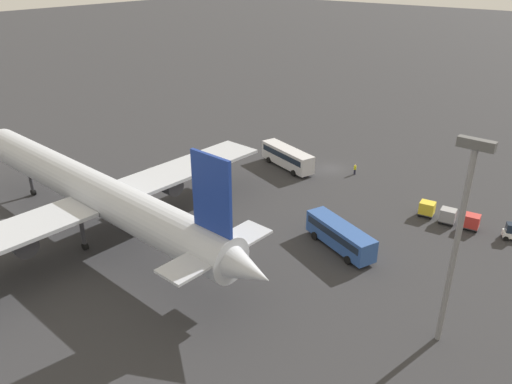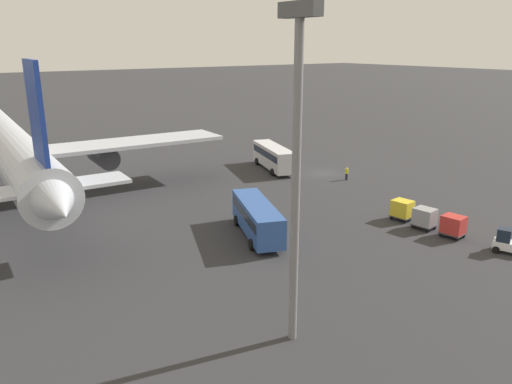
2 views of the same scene
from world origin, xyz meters
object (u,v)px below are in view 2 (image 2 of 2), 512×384
(shuttle_bus_far, at_px, (257,216))
(cargo_cart_grey, at_px, (425,217))
(airplane, at_px, (10,148))
(worker_person, at_px, (347,173))
(cargo_cart_yellow, at_px, (402,209))
(cargo_cart_red, at_px, (453,225))
(baggage_tug, at_px, (507,242))
(shuttle_bus_near, at_px, (273,156))

(shuttle_bus_far, xyz_separation_m, cargo_cart_grey, (-7.82, -14.21, -0.69))
(airplane, xyz_separation_m, cargo_cart_grey, (-32.70, -30.35, -4.86))
(worker_person, distance_m, cargo_cart_yellow, 15.90)
(worker_person, relative_size, cargo_cart_yellow, 0.79)
(airplane, bearing_deg, cargo_cart_yellow, -131.48)
(airplane, xyz_separation_m, worker_person, (-15.36, -37.27, -5.18))
(shuttle_bus_far, bearing_deg, cargo_cart_yellow, -87.94)
(shuttle_bus_far, height_order, cargo_cart_red, shuttle_bus_far)
(baggage_tug, xyz_separation_m, cargo_cart_red, (4.73, 0.72, 0.25))
(shuttle_bus_far, xyz_separation_m, baggage_tug, (-15.45, -15.26, -0.94))
(worker_person, xyz_separation_m, cargo_cart_yellow, (-14.45, 6.63, 0.32))
(cargo_cart_red, height_order, cargo_cart_yellow, same)
(shuttle_bus_near, relative_size, cargo_cart_red, 5.09)
(cargo_cart_red, xyz_separation_m, cargo_cart_grey, (2.90, 0.33, 0.00))
(airplane, bearing_deg, cargo_cart_grey, -134.40)
(worker_person, distance_m, cargo_cart_red, 21.29)
(shuttle_bus_far, distance_m, worker_person, 23.20)
(cargo_cart_red, bearing_deg, airplane, 40.75)
(shuttle_bus_near, bearing_deg, worker_person, -139.15)
(shuttle_bus_near, height_order, cargo_cart_yellow, shuttle_bus_near)
(worker_person, bearing_deg, cargo_cart_grey, 158.27)
(baggage_tug, bearing_deg, worker_person, -35.50)
(airplane, height_order, baggage_tug, airplane)
(cargo_cart_grey, xyz_separation_m, cargo_cart_yellow, (2.90, -0.28, 0.00))
(shuttle_bus_near, distance_m, shuttle_bus_far, 25.75)
(shuttle_bus_near, bearing_deg, shuttle_bus_far, 156.72)
(baggage_tug, relative_size, cargo_cart_red, 1.24)
(baggage_tug, bearing_deg, cargo_cart_red, -13.65)
(cargo_cart_yellow, bearing_deg, baggage_tug, -175.87)
(airplane, height_order, cargo_cart_yellow, airplane)
(shuttle_bus_near, distance_m, cargo_cart_red, 30.44)
(shuttle_bus_near, height_order, baggage_tug, shuttle_bus_near)
(cargo_cart_red, bearing_deg, cargo_cart_yellow, 0.42)
(shuttle_bus_far, relative_size, worker_person, 5.98)
(cargo_cart_yellow, bearing_deg, shuttle_bus_near, -5.03)
(worker_person, relative_size, cargo_cart_red, 0.79)
(shuttle_bus_far, distance_m, cargo_cart_yellow, 15.32)
(airplane, distance_m, baggage_tug, 51.37)
(shuttle_bus_far, bearing_deg, cargo_cart_red, -105.60)
(airplane, xyz_separation_m, cargo_cart_yellow, (-29.80, -30.64, -4.86))
(airplane, distance_m, cargo_cart_yellow, 43.02)
(shuttle_bus_far, height_order, cargo_cart_grey, shuttle_bus_far)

